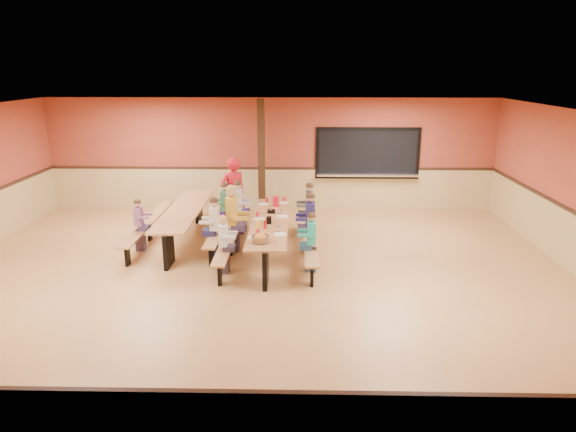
{
  "coord_description": "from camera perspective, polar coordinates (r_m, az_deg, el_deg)",
  "views": [
    {
      "loc": [
        0.78,
        -8.69,
        3.78
      ],
      "look_at": [
        0.58,
        0.31,
        1.15
      ],
      "focal_mm": 32.0,
      "sensor_mm": 36.0,
      "label": 1
    }
  ],
  "objects": [
    {
      "name": "ground",
      "position": [
        9.51,
        -3.55,
        -7.17
      ],
      "size": [
        12.0,
        12.0,
        0.0
      ],
      "primitive_type": "plane",
      "color": "#A36E3D",
      "rests_on": "ground"
    },
    {
      "name": "room_envelope",
      "position": [
        9.25,
        -3.63,
        -3.25
      ],
      "size": [
        12.04,
        10.04,
        3.02
      ],
      "color": "#9C402D",
      "rests_on": "ground"
    },
    {
      "name": "kitchen_pass_through",
      "position": [
        13.96,
        8.83,
        6.65
      ],
      "size": [
        2.78,
        0.28,
        1.38
      ],
      "color": "black",
      "rests_on": "ground"
    },
    {
      "name": "structural_post",
      "position": [
        13.32,
        -2.97,
        6.42
      ],
      "size": [
        0.18,
        0.18,
        3.0
      ],
      "primitive_type": "cube",
      "color": "black",
      "rests_on": "ground"
    },
    {
      "name": "cafeteria_table_main",
      "position": [
        10.58,
        -1.97,
        -1.64
      ],
      "size": [
        1.91,
        3.7,
        0.74
      ],
      "color": "#9E693E",
      "rests_on": "ground"
    },
    {
      "name": "cafeteria_table_second",
      "position": [
        11.69,
        -11.35,
        -0.19
      ],
      "size": [
        1.91,
        3.7,
        0.74
      ],
      "color": "#9E693E",
      "rests_on": "ground"
    },
    {
      "name": "seated_child_white_left",
      "position": [
        9.71,
        -7.17,
        -3.2
      ],
      "size": [
        0.33,
        0.27,
        1.12
      ],
      "primitive_type": null,
      "color": "silver",
      "rests_on": "ground"
    },
    {
      "name": "seated_adult_yellow",
      "position": [
        10.86,
        -6.25,
        -0.3
      ],
      "size": [
        0.46,
        0.38,
        1.39
      ],
      "primitive_type": null,
      "color": "gold",
      "rests_on": "ground"
    },
    {
      "name": "seated_child_grey_left",
      "position": [
        12.0,
        -5.53,
        0.95
      ],
      "size": [
        0.39,
        0.32,
        1.24
      ],
      "primitive_type": null,
      "color": "#B8B8B8",
      "rests_on": "ground"
    },
    {
      "name": "seated_child_teal_right",
      "position": [
        9.73,
        2.6,
        -2.95
      ],
      "size": [
        0.34,
        0.28,
        1.15
      ],
      "primitive_type": null,
      "color": "teal",
      "rests_on": "ground"
    },
    {
      "name": "seated_child_navy_right",
      "position": [
        10.73,
        2.49,
        -0.77
      ],
      "size": [
        0.4,
        0.33,
        1.27
      ],
      "primitive_type": null,
      "color": "#221C52",
      "rests_on": "ground"
    },
    {
      "name": "seated_child_char_right",
      "position": [
        11.75,
        2.39,
        0.67
      ],
      "size": [
        0.38,
        0.31,
        1.24
      ],
      "primitive_type": null,
      "color": "#42474B",
      "rests_on": "ground"
    },
    {
      "name": "seated_child_purple_sec",
      "position": [
        11.27,
        -16.18,
        -1.0
      ],
      "size": [
        0.32,
        0.26,
        1.11
      ],
      "primitive_type": null,
      "color": "#87547E",
      "rests_on": "ground"
    },
    {
      "name": "seated_child_green_sec",
      "position": [
        12.01,
        -7.01,
        0.83
      ],
      "size": [
        0.37,
        0.3,
        1.21
      ],
      "primitive_type": null,
      "color": "#33734F",
      "rests_on": "ground"
    },
    {
      "name": "seated_child_tan_sec",
      "position": [
        10.61,
        -8.12,
        -1.24
      ],
      "size": [
        0.38,
        0.31,
        1.22
      ],
      "primitive_type": null,
      "color": "beige",
      "rests_on": "ground"
    },
    {
      "name": "standing_woman",
      "position": [
        12.19,
        -6.13,
        2.43
      ],
      "size": [
        0.77,
        0.7,
        1.76
      ],
      "primitive_type": "imported",
      "rotation": [
        0.0,
        0.0,
        3.71
      ],
      "color": "red",
      "rests_on": "ground"
    },
    {
      "name": "punch_pitcher",
      "position": [
        11.58,
        -1.36,
        1.63
      ],
      "size": [
        0.16,
        0.16,
        0.22
      ],
      "primitive_type": "cylinder",
      "color": "red",
      "rests_on": "cafeteria_table_main"
    },
    {
      "name": "chip_bowl",
      "position": [
        9.22,
        -3.1,
        -2.5
      ],
      "size": [
        0.32,
        0.32,
        0.15
      ],
      "primitive_type": null,
      "color": "orange",
      "rests_on": "cafeteria_table_main"
    },
    {
      "name": "napkin_dispenser",
      "position": [
        10.32,
        -2.13,
        -0.47
      ],
      "size": [
        0.1,
        0.14,
        0.13
      ],
      "primitive_type": "cube",
      "color": "black",
      "rests_on": "cafeteria_table_main"
    },
    {
      "name": "condiment_mustard",
      "position": [
        10.0,
        -3.33,
        -0.93
      ],
      "size": [
        0.06,
        0.06,
        0.17
      ],
      "primitive_type": "cylinder",
      "color": "yellow",
      "rests_on": "cafeteria_table_main"
    },
    {
      "name": "condiment_ketchup",
      "position": [
        9.99,
        -2.56,
        -0.93
      ],
      "size": [
        0.06,
        0.06,
        0.17
      ],
      "primitive_type": "cylinder",
      "color": "#B2140F",
      "rests_on": "cafeteria_table_main"
    },
    {
      "name": "table_paddle",
      "position": [
        11.05,
        -1.88,
        1.06
      ],
      "size": [
        0.16,
        0.16,
        0.56
      ],
      "color": "black",
      "rests_on": "cafeteria_table_main"
    },
    {
      "name": "place_settings",
      "position": [
        10.5,
        -1.99,
        -0.24
      ],
      "size": [
        0.65,
        3.3,
        0.11
      ],
      "primitive_type": null,
      "color": "beige",
      "rests_on": "cafeteria_table_main"
    }
  ]
}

